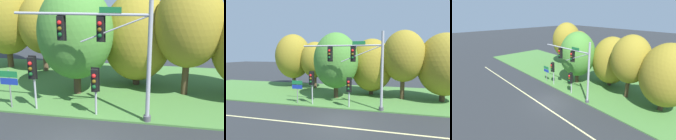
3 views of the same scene
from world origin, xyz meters
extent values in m
plane|color=#282B2D|center=(0.00, 0.00, 0.00)|extent=(160.00, 160.00, 0.00)
cube|color=beige|center=(0.00, -1.20, 0.00)|extent=(36.00, 0.16, 0.01)
cube|color=#477A38|center=(0.00, 8.25, 0.05)|extent=(48.00, 11.50, 0.10)
cylinder|color=#9EA0A5|center=(3.06, 2.73, 3.43)|extent=(0.22, 0.22, 6.66)
cylinder|color=#4C4C51|center=(3.06, 2.73, 0.25)|extent=(0.40, 0.40, 0.30)
cylinder|color=#9EA0A5|center=(-0.44, 2.73, 5.60)|extent=(7.00, 0.14, 0.14)
cylinder|color=#9EA0A5|center=(1.31, 2.73, 4.90)|extent=(3.53, 0.08, 1.47)
cube|color=black|center=(0.59, 2.73, 4.87)|extent=(0.34, 0.28, 1.22)
cube|color=black|center=(0.59, 2.89, 4.87)|extent=(0.46, 0.04, 1.34)
sphere|color=red|center=(0.59, 2.56, 5.17)|extent=(0.22, 0.22, 0.22)
sphere|color=#51420C|center=(0.59, 2.56, 4.87)|extent=(0.22, 0.22, 0.22)
sphere|color=#0C4219|center=(0.59, 2.56, 4.57)|extent=(0.22, 0.22, 0.22)
cube|color=black|center=(-1.48, 2.73, 4.87)|extent=(0.34, 0.28, 1.22)
cube|color=black|center=(-1.48, 2.89, 4.87)|extent=(0.46, 0.04, 1.34)
sphere|color=red|center=(-1.48, 2.56, 5.17)|extent=(0.22, 0.22, 0.22)
sphere|color=#51420C|center=(-1.48, 2.56, 4.87)|extent=(0.22, 0.22, 0.22)
sphere|color=#0C4219|center=(-1.48, 2.56, 4.57)|extent=(0.22, 0.22, 0.22)
cube|color=#196B33|center=(1.11, 2.68, 5.82)|extent=(1.10, 0.04, 0.28)
cylinder|color=#9EA0A5|center=(0.23, 3.01, 1.40)|extent=(0.12, 0.12, 2.60)
cube|color=black|center=(0.23, 2.81, 2.14)|extent=(0.34, 0.28, 1.22)
cube|color=black|center=(0.23, 2.97, 2.14)|extent=(0.46, 0.04, 1.34)
sphere|color=red|center=(0.23, 2.64, 2.44)|extent=(0.22, 0.22, 0.22)
sphere|color=#51420C|center=(0.23, 2.64, 2.14)|extent=(0.22, 0.22, 0.22)
sphere|color=#0C4219|center=(0.23, 2.64, 1.84)|extent=(0.22, 0.22, 0.22)
cylinder|color=#9EA0A5|center=(-3.37, 3.15, 1.63)|extent=(0.12, 0.12, 3.06)
cube|color=black|center=(-3.37, 2.95, 2.60)|extent=(0.34, 0.28, 1.22)
cube|color=black|center=(-3.37, 3.11, 2.60)|extent=(0.46, 0.04, 1.34)
sphere|color=red|center=(-3.37, 2.77, 2.90)|extent=(0.22, 0.22, 0.22)
sphere|color=#51420C|center=(-3.37, 2.77, 2.60)|extent=(0.22, 0.22, 0.22)
sphere|color=#0C4219|center=(-3.37, 2.77, 2.30)|extent=(0.22, 0.22, 0.22)
cylinder|color=slate|center=(-4.86, 3.05, 1.24)|extent=(0.08, 0.08, 2.27)
cube|color=#197238|center=(-4.86, 3.02, 2.14)|extent=(1.08, 0.03, 0.36)
cube|color=#193399|center=(-4.86, 3.02, 1.70)|extent=(1.07, 0.03, 0.39)
cylinder|color=#4C3823|center=(-9.61, 11.24, 1.59)|extent=(0.52, 0.52, 2.98)
ellipsoid|color=olive|center=(-9.61, 11.24, 4.50)|extent=(5.16, 5.16, 6.45)
cylinder|color=brown|center=(-6.05, 10.72, 1.54)|extent=(0.40, 0.40, 2.87)
ellipsoid|color=olive|center=(-6.05, 10.72, 4.07)|extent=(3.97, 3.97, 4.97)
cylinder|color=#423021|center=(-1.78, 6.05, 1.47)|extent=(0.48, 0.48, 2.75)
ellipsoid|color=#478433|center=(-1.78, 6.05, 4.16)|extent=(4.79, 4.79, 5.99)
cylinder|color=#423021|center=(1.86, 8.61, 1.15)|extent=(0.49, 0.49, 2.10)
ellipsoid|color=olive|center=(1.86, 8.61, 3.56)|extent=(4.93, 4.93, 6.17)
cylinder|color=#4C3823|center=(5.19, 7.18, 1.78)|extent=(0.43, 0.43, 3.36)
ellipsoid|color=olive|center=(5.19, 7.18, 4.65)|extent=(4.32, 4.32, 5.40)
cylinder|color=#423021|center=(9.01, 7.16, 1.28)|extent=(0.50, 0.50, 2.36)
ellipsoid|color=olive|center=(9.01, 7.16, 3.83)|extent=(5.01, 5.01, 6.26)
camera|label=1|loc=(3.75, -10.82, 6.80)|focal=45.00mm
camera|label=2|loc=(3.01, -12.16, 4.91)|focal=28.00mm
camera|label=3|loc=(14.13, -10.53, 9.70)|focal=28.00mm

